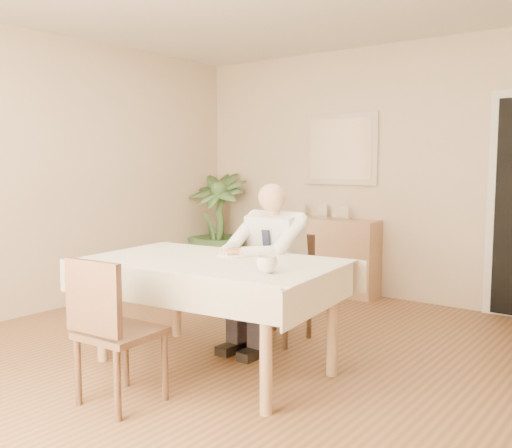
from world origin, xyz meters
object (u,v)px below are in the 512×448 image
Objects in this scene: chair_far at (285,280)px; dining_table at (212,272)px; potted_palm at (217,227)px; coffee_mug at (267,265)px; sideboard at (332,256)px; chair_near at (110,324)px; seated_man at (264,257)px.

dining_table is at bearing -92.17° from chair_far.
chair_far is 0.66× the size of potted_palm.
coffee_mug is at bearing -44.16° from potted_palm.
potted_palm is at bearing 123.71° from dining_table.
dining_table is 1.81× the size of sideboard.
chair_far is 0.96× the size of chair_near.
dining_table is at bearing -49.57° from potted_palm.
potted_palm is (-1.97, 2.31, -0.03)m from dining_table.
coffee_mug reaches higher than dining_table.
chair_near is 0.97m from coffee_mug.
potted_palm is at bearing 138.91° from seated_man.
seated_man is 2.61m from potted_palm.
chair_far is 2.44m from potted_palm.
sideboard is at bearing 111.72° from coffee_mug.
seated_man is at bearing 127.28° from coffee_mug.
chair_near reaches higher than dining_table.
coffee_mug is 3.54m from potted_palm.
potted_palm is (-1.97, 1.43, 0.17)m from chair_far.
chair_far is 0.83× the size of sideboard.
chair_near is 0.68× the size of potted_palm.
chair_near is 3.68m from potted_palm.
chair_near is at bearing -93.71° from chair_far.
seated_man is at bearing -92.17° from chair_far.
chair_far is 0.36m from seated_man.
coffee_mug is 0.10× the size of potted_palm.
chair_near is 3.34m from sideboard.
sideboard is (-0.48, 1.89, -0.29)m from seated_man.
seated_man is (-0.00, 0.59, 0.02)m from dining_table.
chair_far is at bearing 84.23° from chair_near.
sideboard reaches higher than dining_table.
dining_table is at bearing 82.61° from chair_near.
coffee_mug is (0.61, 0.68, 0.32)m from chair_near.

